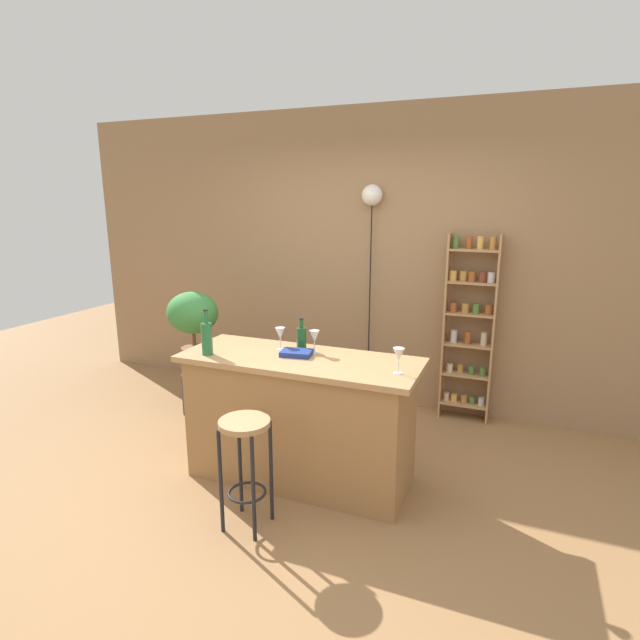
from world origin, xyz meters
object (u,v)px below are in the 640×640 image
bar_stool (245,450)px  wine_glass_left (399,355)px  plant_stool (197,393)px  pendant_globe_light (372,199)px  spice_shelf (469,325)px  bottle_sauce_amber (302,338)px  wine_glass_right (314,337)px  potted_plant (193,321)px  cookbook (296,353)px  wine_glass_center (280,334)px  bottle_spirits_clear (207,338)px

bar_stool → wine_glass_left: wine_glass_left is taller
plant_stool → pendant_globe_light: size_ratio=0.18×
bar_stool → spice_shelf: 2.40m
plant_stool → bottle_sauce_amber: (1.31, -0.50, 0.80)m
bar_stool → bottle_sauce_amber: 0.94m
wine_glass_right → potted_plant: bearing=159.0°
cookbook → pendant_globe_light: bearing=78.4°
potted_plant → plant_stool: bearing=90.0°
wine_glass_center → plant_stool: bearing=154.2°
wine_glass_right → cookbook: size_ratio=0.78×
bottle_spirits_clear → cookbook: size_ratio=1.54×
bar_stool → plant_stool: 1.87m
bar_stool → spice_shelf: (1.04, 2.13, 0.37)m
spice_shelf → bottle_sauce_amber: size_ratio=7.24×
spice_shelf → bottle_spirits_clear: spice_shelf is taller
bar_stool → potted_plant: bearing=134.8°
wine_glass_center → pendant_globe_light: (0.24, 1.43, 0.94)m
wine_glass_left → bottle_sauce_amber: bearing=162.4°
bar_stool → wine_glass_center: wine_glass_center is taller
plant_stool → potted_plant: bearing=-90.0°
spice_shelf → bottle_spirits_clear: size_ratio=5.20×
potted_plant → spice_shelf: bearing=19.3°
potted_plant → cookbook: size_ratio=3.67×
spice_shelf → potted_plant: spice_shelf is taller
bar_stool → potted_plant: potted_plant is taller
pendant_globe_light → bottle_spirits_clear: bearing=-110.9°
wine_glass_center → bottle_sauce_amber: bearing=25.0°
bottle_sauce_amber → cookbook: (0.03, -0.15, -0.07)m
bottle_spirits_clear → wine_glass_center: size_ratio=1.97×
wine_glass_left → pendant_globe_light: size_ratio=0.08×
plant_stool → cookbook: 1.65m
bar_stool → bottle_sauce_amber: bearing=89.4°
spice_shelf → wine_glass_center: spice_shelf is taller
cookbook → plant_stool: bearing=145.3°
wine_glass_left → bottle_spirits_clear: bearing=-175.0°
bar_stool → spice_shelf: size_ratio=0.42×
wine_glass_left → wine_glass_right: size_ratio=1.00×
wine_glass_left → wine_glass_center: 0.92m
cookbook → wine_glass_left: bearing=-16.4°
bar_stool → plant_stool: size_ratio=1.81×
bar_stool → pendant_globe_light: size_ratio=0.33×
wine_glass_right → pendant_globe_light: bearing=90.8°
potted_plant → bottle_spirits_clear: size_ratio=2.38×
wine_glass_left → cookbook: bearing=172.4°
bar_stool → bottle_spirits_clear: size_ratio=2.16×
spice_shelf → bottle_sauce_amber: 1.68m
pendant_globe_light → wine_glass_left: bearing=-67.4°
bottle_sauce_amber → plant_stool: bearing=159.1°
pendant_globe_light → plant_stool: bearing=-148.4°
bottle_sauce_amber → bottle_spirits_clear: bottle_spirits_clear is taller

